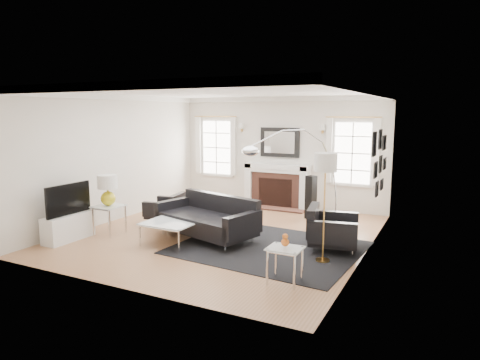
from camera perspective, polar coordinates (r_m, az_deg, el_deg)
The scene contains 25 objects.
floor at distance 8.63m, azimuth -2.06°, elevation -7.19°, with size 6.00×6.00×0.00m, color #93613D.
back_wall at distance 11.06m, azimuth 5.39°, elevation 3.74°, with size 5.50×0.04×2.80m, color beige.
front_wall at distance 5.93m, azimuth -16.19°, elevation -1.12°, with size 5.50×0.04×2.80m, color beige.
left_wall at distance 9.96m, azimuth -16.14°, elevation 2.85°, with size 0.04×6.00×2.80m, color beige.
right_wall at distance 7.44m, azimuth 16.80°, elevation 0.85°, with size 0.04×6.00×2.80m, color beige.
ceiling at distance 8.30m, azimuth -2.17°, elevation 11.71°, with size 5.50×6.00×0.02m, color white.
crown_molding at distance 8.30m, azimuth -2.17°, elevation 11.30°, with size 5.50×6.00×0.12m, color white.
fireplace at distance 10.98m, azimuth 4.93°, elevation -0.81°, with size 1.70×0.69×1.11m.
mantel_mirror at distance 11.00m, azimuth 5.32°, elevation 5.02°, with size 1.05×0.07×0.75m.
window_left at distance 11.81m, azimuth -3.12°, elevation 4.38°, with size 1.24×0.15×1.62m.
window_right at distance 10.48m, azimuth 14.77°, elevation 3.51°, with size 1.24×0.15×1.62m.
gallery_wall at distance 8.70m, azimuth 18.11°, elevation 2.80°, with size 0.04×1.73×1.29m.
tv_unit at distance 8.76m, azimuth -21.91°, elevation -5.39°, with size 0.35×1.00×1.09m.
area_rug at distance 7.79m, azimuth 3.83°, elevation -8.97°, with size 3.11×2.59×0.01m, color black.
sofa at distance 8.31m, azimuth -4.17°, elevation -5.25°, with size 2.22×1.43×0.67m.
armchair_left at distance 9.61m, azimuth -9.72°, elevation -3.82°, with size 0.82×0.89×0.53m.
armchair_right at distance 7.76m, azimuth 11.93°, elevation -6.54°, with size 1.00×1.08×0.63m.
coffee_table at distance 8.05m, azimuth -8.95°, elevation -5.66°, with size 0.94×0.94×0.42m.
side_table_left at distance 8.91m, azimuth -17.10°, elevation -3.96°, with size 0.52×0.52×0.58m.
nesting_table at distance 6.14m, azimuth 6.01°, elevation -9.99°, with size 0.48×0.40×0.53m.
gourd_lamp at distance 8.82m, azimuth -17.23°, elevation -1.03°, with size 0.38×0.38×0.62m.
orange_vase at distance 6.07m, azimuth 6.05°, elevation -8.05°, with size 0.12×0.12×0.18m.
arc_floor_lamp at distance 7.88m, azimuth 7.31°, elevation 0.01°, with size 1.55×1.43×2.19m.
stick_floor_lamp at distance 6.87m, azimuth 11.32°, elevation 1.57°, with size 0.36×0.36×1.77m.
speaker_tower at distance 9.87m, azimuth 9.43°, elevation -2.28°, with size 0.20×0.20×0.99m, color black.
Camera 1 is at (3.99, -7.27, 2.40)m, focal length 32.00 mm.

